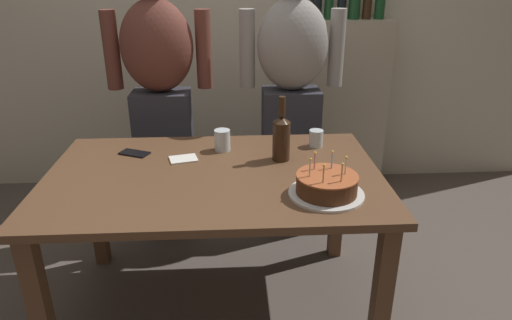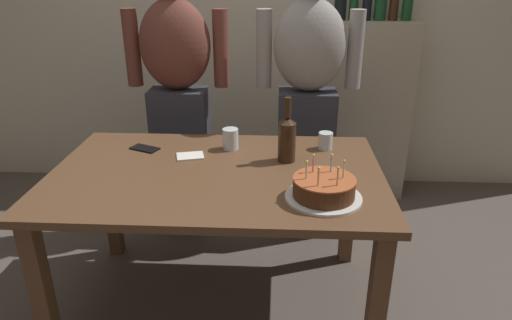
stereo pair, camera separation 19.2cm
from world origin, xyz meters
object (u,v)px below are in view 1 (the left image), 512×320
(water_glass_far, at_px, (222,140))
(person_man_bearded, at_px, (161,99))
(person_woman_cardigan, at_px, (291,97))
(water_glass_near, at_px, (316,138))
(birthday_cake, at_px, (327,186))
(napkin_stack, at_px, (183,159))
(cell_phone, at_px, (134,153))
(wine_bottle, at_px, (281,136))

(water_glass_far, relative_size, person_man_bearded, 0.06)
(water_glass_far, height_order, person_woman_cardigan, person_woman_cardigan)
(water_glass_near, relative_size, person_woman_cardigan, 0.05)
(birthday_cake, bearing_deg, person_woman_cardigan, 90.95)
(napkin_stack, relative_size, person_woman_cardigan, 0.08)
(cell_phone, xyz_separation_m, person_man_bearded, (0.07, 0.52, 0.13))
(water_glass_near, height_order, water_glass_far, water_glass_far)
(birthday_cake, bearing_deg, water_glass_far, 129.48)
(wine_bottle, bearing_deg, person_man_bearded, 135.69)
(water_glass_near, distance_m, wine_bottle, 0.27)
(water_glass_far, distance_m, person_woman_cardigan, 0.64)
(napkin_stack, distance_m, person_woman_cardigan, 0.86)
(water_glass_far, bearing_deg, person_man_bearded, 126.45)
(wine_bottle, height_order, napkin_stack, wine_bottle)
(person_man_bearded, bearing_deg, person_woman_cardigan, -180.00)
(wine_bottle, bearing_deg, napkin_stack, 177.30)
(wine_bottle, bearing_deg, birthday_cake, -69.18)
(water_glass_far, distance_m, person_man_bearded, 0.61)
(water_glass_far, distance_m, cell_phone, 0.44)
(cell_phone, relative_size, napkin_stack, 1.12)
(water_glass_far, height_order, wine_bottle, wine_bottle)
(person_woman_cardigan, bearing_deg, water_glass_near, 98.62)
(water_glass_near, distance_m, person_woman_cardigan, 0.48)
(birthday_cake, xyz_separation_m, wine_bottle, (-0.14, 0.38, 0.07))
(birthday_cake, height_order, cell_phone, birthday_cake)
(wine_bottle, xyz_separation_m, person_man_bearded, (-0.64, 0.63, 0.02))
(water_glass_near, bearing_deg, wine_bottle, -140.52)
(cell_phone, relative_size, person_woman_cardigan, 0.09)
(wine_bottle, bearing_deg, cell_phone, 171.28)
(water_glass_far, distance_m, napkin_stack, 0.22)
(water_glass_far, xyz_separation_m, wine_bottle, (0.28, -0.14, 0.06))
(wine_bottle, distance_m, person_man_bearded, 0.90)
(napkin_stack, height_order, person_man_bearded, person_man_bearded)
(wine_bottle, height_order, person_man_bearded, person_man_bearded)
(water_glass_far, xyz_separation_m, napkin_stack, (-0.19, -0.11, -0.05))
(birthday_cake, bearing_deg, cell_phone, 150.40)
(person_man_bearded, height_order, person_woman_cardigan, same)
(birthday_cake, relative_size, person_man_bearded, 0.18)
(person_man_bearded, bearing_deg, wine_bottle, 135.69)
(cell_phone, height_order, person_man_bearded, person_man_bearded)
(water_glass_near, relative_size, napkin_stack, 0.67)
(water_glass_far, bearing_deg, water_glass_near, 3.10)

